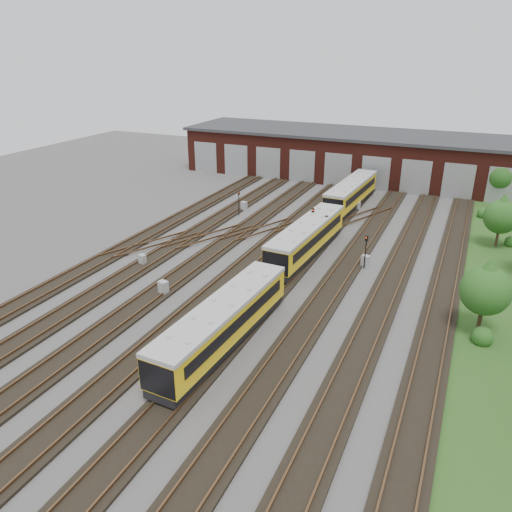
% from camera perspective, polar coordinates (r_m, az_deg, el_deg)
% --- Properties ---
extents(ground, '(120.00, 120.00, 0.00)m').
position_cam_1_polar(ground, '(37.73, -1.85, -4.65)').
color(ground, '#484543').
rests_on(ground, ground).
extents(track_network, '(30.40, 70.00, 0.33)m').
position_cam_1_polar(track_network, '(38.22, -1.69, -4.09)').
color(track_network, black).
rests_on(track_network, ground).
extents(maintenance_shed, '(51.00, 12.50, 6.35)m').
position_cam_1_polar(maintenance_shed, '(72.93, 12.17, 11.17)').
color(maintenance_shed, '#4D1A13').
rests_on(maintenance_shed, ground).
extents(metro_train, '(3.06, 45.33, 2.73)m').
position_cam_1_polar(metro_train, '(44.42, 5.81, 2.07)').
color(metro_train, black).
rests_on(metro_train, ground).
extents(signal_mast_0, '(0.24, 0.23, 2.81)m').
position_cam_1_polar(signal_mast_0, '(55.16, -1.98, 6.43)').
color(signal_mast_0, black).
rests_on(signal_mast_0, ground).
extents(signal_mast_1, '(0.26, 0.24, 3.45)m').
position_cam_1_polar(signal_mast_1, '(47.37, 6.48, 3.98)').
color(signal_mast_1, black).
rests_on(signal_mast_1, ground).
extents(signal_mast_2, '(0.30, 0.28, 3.17)m').
position_cam_1_polar(signal_mast_2, '(46.32, 8.01, 3.27)').
color(signal_mast_2, black).
rests_on(signal_mast_2, ground).
extents(signal_mast_3, '(0.27, 0.26, 2.96)m').
position_cam_1_polar(signal_mast_3, '(42.60, 12.44, 0.93)').
color(signal_mast_3, black).
rests_on(signal_mast_3, ground).
extents(relay_cabinet_0, '(0.64, 0.56, 0.94)m').
position_cam_1_polar(relay_cabinet_0, '(43.91, -12.85, -0.44)').
color(relay_cabinet_0, '#A3A6A8').
rests_on(relay_cabinet_0, ground).
extents(relay_cabinet_1, '(0.70, 0.61, 1.04)m').
position_cam_1_polar(relay_cabinet_1, '(57.22, -1.38, 5.72)').
color(relay_cabinet_1, '#A3A6A8').
rests_on(relay_cabinet_1, ground).
extents(relay_cabinet_2, '(0.78, 0.71, 1.11)m').
position_cam_1_polar(relay_cabinet_2, '(38.41, -10.54, -3.61)').
color(relay_cabinet_2, '#A3A6A8').
rests_on(relay_cabinet_2, ground).
extents(relay_cabinet_3, '(0.61, 0.53, 0.90)m').
position_cam_1_polar(relay_cabinet_3, '(58.68, 11.58, 5.62)').
color(relay_cabinet_3, '#A3A6A8').
rests_on(relay_cabinet_3, ground).
extents(relay_cabinet_4, '(0.76, 0.68, 1.07)m').
position_cam_1_polar(relay_cabinet_4, '(43.37, 12.40, -0.61)').
color(relay_cabinet_4, '#A3A6A8').
rests_on(relay_cabinet_4, ground).
extents(tree_0, '(3.31, 3.31, 5.49)m').
position_cam_1_polar(tree_0, '(66.55, 26.23, 8.52)').
color(tree_0, '#382719').
rests_on(tree_0, ground).
extents(tree_1, '(3.14, 3.14, 5.20)m').
position_cam_1_polar(tree_1, '(50.99, 26.31, 4.44)').
color(tree_1, '#382719').
rests_on(tree_1, ground).
extents(tree_3, '(3.21, 3.21, 5.32)m').
position_cam_1_polar(tree_3, '(34.95, 24.86, -3.05)').
color(tree_3, '#382719').
rests_on(tree_3, ground).
extents(bush_0, '(1.34, 1.34, 1.34)m').
position_cam_1_polar(bush_0, '(34.92, 24.52, -8.12)').
color(bush_0, '#1D4C15').
rests_on(bush_0, ground).
extents(bush_1, '(1.30, 1.30, 1.30)m').
position_cam_1_polar(bush_1, '(60.13, 24.58, 4.60)').
color(bush_1, '#1D4C15').
rests_on(bush_1, ground).
extents(bush_2, '(1.17, 1.17, 1.17)m').
position_cam_1_polar(bush_2, '(52.59, 27.16, 1.60)').
color(bush_2, '#1D4C15').
rests_on(bush_2, ground).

